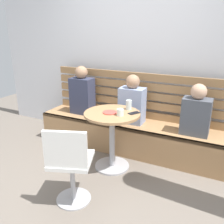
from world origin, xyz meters
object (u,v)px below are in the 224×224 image
object	(u,v)px
person_child_left	(196,113)
person_child_middle	(132,102)
plate_small	(110,112)
cafe_table	(112,130)
white_chair	(70,164)
phone_on_table	(134,113)
person_adult	(82,93)
cup_glass_tall	(129,105)
cup_glass_short	(120,112)
booth_bench	(128,135)

from	to	relation	value
person_child_left	person_child_middle	size ratio (longest dim) A/B	0.95
person_child_middle	plate_small	size ratio (longest dim) A/B	3.97
cafe_table	plate_small	distance (m)	0.23
white_chair	phone_on_table	xyz separation A→B (m)	(0.30, 0.90, 0.28)
person_child_left	person_adult	bearing A→B (deg)	177.94
person_child_middle	plate_small	distance (m)	0.56
cup_glass_tall	cup_glass_short	xyz separation A→B (m)	(-0.00, -0.25, -0.02)
person_adult	cup_glass_tall	distance (m)	0.99
person_child_middle	cup_glass_short	xyz separation A→B (m)	(0.08, -0.58, 0.04)
cup_glass_short	phone_on_table	distance (m)	0.19
white_chair	cup_glass_tall	xyz separation A→B (m)	(0.19, 1.01, 0.34)
booth_bench	person_child_left	distance (m)	1.03
white_chair	person_child_middle	distance (m)	1.37
cup_glass_tall	cup_glass_short	bearing A→B (deg)	-90.56
cafe_table	person_adult	xyz separation A→B (m)	(-0.79, 0.56, 0.25)
person_adult	phone_on_table	world-z (taller)	person_adult
person_adult	phone_on_table	bearing A→B (deg)	-24.46
cup_glass_tall	plate_small	world-z (taller)	cup_glass_tall
booth_bench	cup_glass_short	distance (m)	0.82
person_child_middle	plate_small	xyz separation A→B (m)	(-0.07, -0.55, 0.01)
cafe_table	white_chair	size ratio (longest dim) A/B	0.87
booth_bench	cafe_table	size ratio (longest dim) A/B	3.65
person_adult	person_child_middle	size ratio (longest dim) A/B	1.08
person_adult	phone_on_table	distance (m)	1.14
plate_small	person_adult	bearing A→B (deg)	142.75
cafe_table	person_child_left	world-z (taller)	person_child_left
booth_bench	phone_on_table	size ratio (longest dim) A/B	19.29
person_adult	plate_small	bearing A→B (deg)	-37.25
person_adult	cup_glass_short	world-z (taller)	person_adult
person_adult	cafe_table	bearing A→B (deg)	-35.58
cup_glass_short	plate_small	world-z (taller)	cup_glass_short
cafe_table	cup_glass_tall	bearing A→B (deg)	57.42
person_child_left	phone_on_table	size ratio (longest dim) A/B	4.58
white_chair	phone_on_table	distance (m)	0.99
booth_bench	cup_glass_tall	xyz separation A→B (m)	(0.13, -0.33, 0.58)
person_child_middle	cup_glass_short	distance (m)	0.59
cafe_table	person_adult	world-z (taller)	person_adult
cafe_table	phone_on_table	xyz separation A→B (m)	(0.24, 0.09, 0.23)
booth_bench	cup_glass_tall	world-z (taller)	cup_glass_tall
plate_small	person_child_left	bearing A→B (deg)	29.53
cafe_table	person_child_middle	xyz separation A→B (m)	(0.04, 0.53, 0.22)
booth_bench	cup_glass_tall	distance (m)	0.68
person_child_left	cup_glass_short	bearing A→B (deg)	-144.36
cafe_table	phone_on_table	bearing A→B (deg)	21.23
person_child_left	cup_glass_short	size ratio (longest dim) A/B	8.01
cup_glass_tall	plate_small	distance (m)	0.27
cafe_table	person_child_middle	size ratio (longest dim) A/B	1.10
cup_glass_tall	phone_on_table	xyz separation A→B (m)	(0.11, -0.11, -0.06)
cafe_table	plate_small	world-z (taller)	plate_small
person_child_left	phone_on_table	distance (m)	0.77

